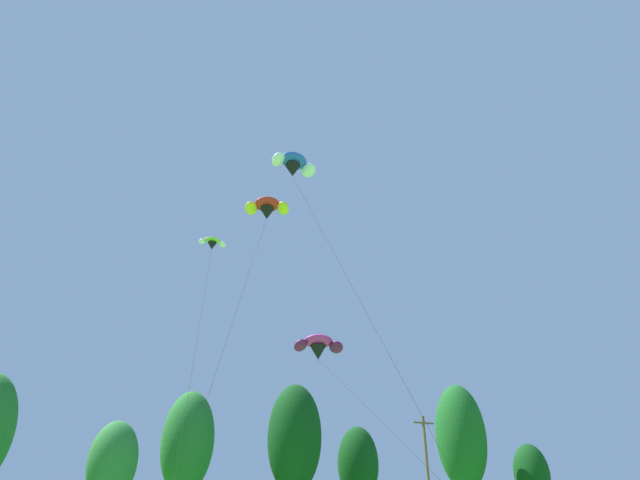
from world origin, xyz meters
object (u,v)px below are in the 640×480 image
(parafoil_kite_high_lime_white, at_px, (212,243))
(parafoil_kite_mid_magenta, at_px, (318,346))
(utility_pole, at_px, (427,467))
(parafoil_kite_far_red_yellow, at_px, (267,208))
(parafoil_kite_low_blue_white, at_px, (293,165))

(parafoil_kite_high_lime_white, xyz_separation_m, parafoil_kite_mid_magenta, (7.66, -2.93, -7.82))
(utility_pole, relative_size, parafoil_kite_high_lime_white, 0.49)
(utility_pole, xyz_separation_m, parafoil_kite_far_red_yellow, (-19.93, -11.02, 15.14))
(utility_pole, height_order, parafoil_kite_high_lime_white, parafoil_kite_high_lime_white)
(parafoil_kite_far_red_yellow, bearing_deg, utility_pole, 28.93)
(utility_pole, relative_size, parafoil_kite_low_blue_white, 0.38)
(parafoil_kite_far_red_yellow, bearing_deg, parafoil_kite_low_blue_white, 19.77)
(utility_pole, xyz_separation_m, parafoil_kite_low_blue_white, (-17.74, -10.23, 19.95))
(parafoil_kite_mid_magenta, relative_size, parafoil_kite_far_red_yellow, 0.83)
(parafoil_kite_high_lime_white, height_order, parafoil_kite_mid_magenta, parafoil_kite_high_lime_white)
(parafoil_kite_high_lime_white, xyz_separation_m, parafoil_kite_low_blue_white, (4.19, -5.67, 5.01))
(parafoil_kite_low_blue_white, bearing_deg, parafoil_kite_mid_magenta, 38.38)
(parafoil_kite_mid_magenta, bearing_deg, utility_pole, 27.67)
(utility_pole, xyz_separation_m, parafoil_kite_high_lime_white, (-21.94, -4.56, 14.95))
(parafoil_kite_low_blue_white, bearing_deg, parafoil_kite_high_lime_white, 126.47)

